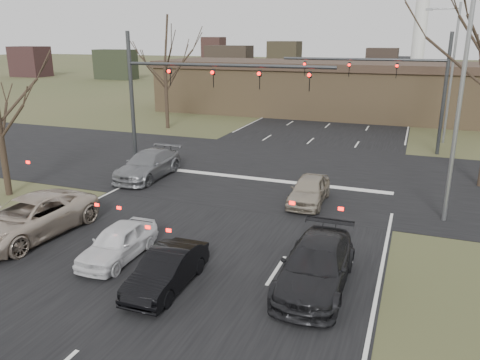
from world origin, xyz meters
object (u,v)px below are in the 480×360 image
(car_silver_suv, at_px, (30,218))
(car_silver_ahead, at_px, (309,190))
(streetlight_right_far, at_px, (450,67))
(car_white_sedan, at_px, (118,242))
(building, at_px, (362,89))
(car_black_hatch, at_px, (167,270))
(streetlight_right_near, at_px, (456,91))
(mast_arm_near, at_px, (180,85))
(mast_arm_far, at_px, (401,78))
(car_grey_ahead, at_px, (148,165))
(car_charcoal_sedan, at_px, (316,265))

(car_silver_suv, distance_m, car_silver_ahead, 12.29)
(car_silver_suv, bearing_deg, streetlight_right_far, 61.29)
(car_white_sedan, bearing_deg, building, 82.26)
(car_black_hatch, bearing_deg, building, 86.94)
(streetlight_right_near, xyz_separation_m, car_silver_ahead, (-5.82, 0.12, -4.92))
(streetlight_right_far, bearing_deg, building, 123.65)
(car_black_hatch, bearing_deg, streetlight_right_far, 70.71)
(mast_arm_near, xyz_separation_m, mast_arm_far, (11.41, 10.00, -0.06))
(mast_arm_far, height_order, car_silver_ahead, mast_arm_far)
(mast_arm_near, relative_size, car_silver_ahead, 3.09)
(building, bearing_deg, car_white_sedan, -96.43)
(car_black_hatch, relative_size, car_silver_ahead, 0.95)
(car_silver_suv, xyz_separation_m, car_grey_ahead, (0.01, 8.82, -0.05))
(mast_arm_far, distance_m, car_white_sedan, 23.08)
(streetlight_right_far, xyz_separation_m, car_silver_suv, (-15.82, -24.67, -4.79))
(mast_arm_far, relative_size, streetlight_right_near, 1.11)
(streetlight_right_near, xyz_separation_m, car_silver_suv, (-15.32, -7.67, -4.79))
(car_charcoal_sedan, bearing_deg, mast_arm_far, 85.97)
(car_charcoal_sedan, bearing_deg, mast_arm_near, 133.43)
(mast_arm_near, bearing_deg, car_charcoal_sedan, -45.99)
(streetlight_right_near, xyz_separation_m, car_grey_ahead, (-15.31, 1.15, -4.84))
(streetlight_right_far, distance_m, car_grey_ahead, 22.91)
(mast_arm_near, relative_size, streetlight_right_far, 1.21)
(car_black_hatch, bearing_deg, mast_arm_far, 74.99)
(car_white_sedan, xyz_separation_m, car_grey_ahead, (-4.42, 9.25, 0.12))
(streetlight_right_near, height_order, car_silver_ahead, streetlight_right_near)
(mast_arm_near, distance_m, streetlight_right_near, 14.38)
(building, xyz_separation_m, mast_arm_near, (-7.23, -25.00, 2.41))
(building, relative_size, car_silver_suv, 7.43)
(building, xyz_separation_m, car_white_sedan, (-4.07, -36.10, -2.04))
(streetlight_right_far, distance_m, car_charcoal_sedan, 25.39)
(building, distance_m, car_silver_ahead, 27.97)
(building, distance_m, streetlight_right_near, 28.97)
(streetlight_right_near, relative_size, car_grey_ahead, 1.95)
(mast_arm_far, bearing_deg, building, 105.58)
(building, height_order, car_silver_ahead, building)
(car_silver_suv, relative_size, car_black_hatch, 1.53)
(streetlight_right_near, bearing_deg, mast_arm_near, 167.95)
(car_grey_ahead, height_order, car_silver_ahead, car_grey_ahead)
(mast_arm_near, relative_size, streetlight_right_near, 1.21)
(car_black_hatch, bearing_deg, car_silver_ahead, 74.63)
(car_charcoal_sedan, xyz_separation_m, car_grey_ahead, (-11.43, 8.68, 0.02))
(building, bearing_deg, mast_arm_far, -74.42)
(building, distance_m, car_silver_suv, 36.72)
(streetlight_right_near, distance_m, car_grey_ahead, 16.10)
(mast_arm_near, height_order, car_silver_suv, mast_arm_near)
(building, relative_size, mast_arm_near, 3.50)
(car_white_sedan, bearing_deg, car_grey_ahead, 114.23)
(streetlight_right_near, relative_size, car_silver_suv, 1.75)
(streetlight_right_far, height_order, car_silver_suv, streetlight_right_far)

